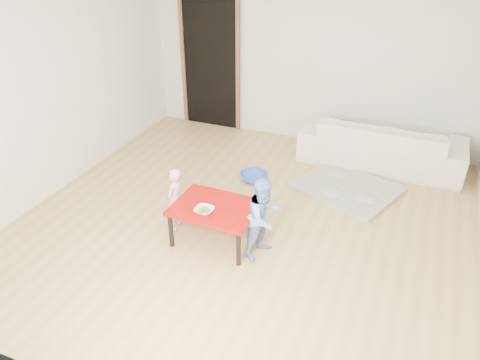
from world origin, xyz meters
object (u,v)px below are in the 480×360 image
Objects in this scene: sofa at (382,143)px; basin at (254,177)px; bowl at (204,210)px; red_table at (216,223)px; child_blue at (264,218)px; child_pink at (175,200)px.

sofa is 6.09× the size of basin.
sofa reaches higher than bowl.
red_table is 4.47× the size of bowl.
basin is at bearing 43.92° from child_blue.
bowl is 0.22× the size of child_blue.
child_pink is 0.85× the size of child_blue.
basin is (-0.04, 1.53, -0.41)m from bowl.
sofa is 3.11m from child_pink.
child_pink reaches higher than red_table.
bowl is 0.50m from child_pink.
sofa is 2.66m from child_blue.
basin is (0.42, 1.33, -0.31)m from child_pink.
child_blue reaches higher than bowl.
child_pink is at bearing -107.38° from basin.
sofa is at bearing 1.03° from child_blue.
child_blue is 2.42× the size of basin.
child_blue is (1.05, -0.05, 0.07)m from child_pink.
red_table is at bearing -86.26° from basin.
red_table is at bearing 108.43° from child_blue.
child_pink is (-0.46, 0.19, -0.09)m from bowl.
bowl is 0.54× the size of basin.
basin is (-0.09, 1.38, -0.16)m from red_table.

